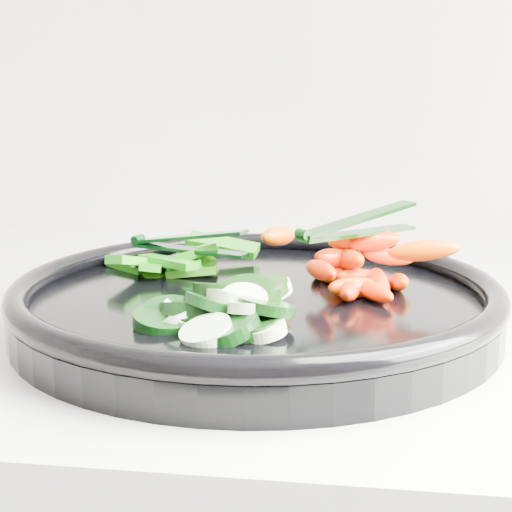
# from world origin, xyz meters

# --- Properties ---
(veggie_tray) EXTENTS (0.48, 0.48, 0.04)m
(veggie_tray) POSITION_xyz_m (0.45, 1.62, 0.95)
(veggie_tray) COLOR black
(veggie_tray) RESTS_ON counter
(cucumber_pile) EXTENTS (0.12, 0.12, 0.04)m
(cucumber_pile) POSITION_xyz_m (0.43, 1.55, 0.96)
(cucumber_pile) COLOR black
(cucumber_pile) RESTS_ON veggie_tray
(carrot_pile) EXTENTS (0.16, 0.15, 0.05)m
(carrot_pile) POSITION_xyz_m (0.52, 1.65, 0.97)
(carrot_pile) COLOR #FA2000
(carrot_pile) RESTS_ON veggie_tray
(pepper_pile) EXTENTS (0.14, 0.12, 0.04)m
(pepper_pile) POSITION_xyz_m (0.37, 1.69, 0.96)
(pepper_pile) COLOR #0B7511
(pepper_pile) RESTS_ON veggie_tray
(tong_carrot) EXTENTS (0.10, 0.08, 0.02)m
(tong_carrot) POSITION_xyz_m (0.52, 1.65, 1.00)
(tong_carrot) COLOR black
(tong_carrot) RESTS_ON carrot_pile
(tong_pepper) EXTENTS (0.11, 0.05, 0.02)m
(tong_pepper) POSITION_xyz_m (0.37, 1.69, 0.98)
(tong_pepper) COLOR black
(tong_pepper) RESTS_ON pepper_pile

